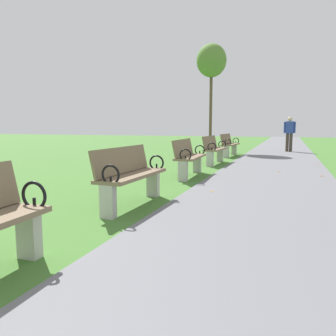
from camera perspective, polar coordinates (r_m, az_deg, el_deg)
name	(u,v)px	position (r m, az deg, el deg)	size (l,w,h in m)	color
paved_walkway	(280,151)	(16.82, 18.68, 2.73)	(2.80, 44.00, 0.02)	slate
park_bench_3	(130,174)	(5.10, -6.49, -1.10)	(0.51, 1.61, 0.90)	#7A664C
park_bench_4	(189,157)	(8.04, 3.56, 1.97)	(0.54, 1.62, 0.90)	#7A664C
park_bench_5	(214,149)	(10.83, 7.87, 3.28)	(0.49, 1.61, 0.90)	#7A664C
park_bench_6	(229,144)	(13.71, 10.45, 4.04)	(0.55, 1.62, 0.90)	#7A664C
tree_2	(211,62)	(16.79, 7.45, 17.61)	(1.42, 1.42, 5.10)	brown
pedestrian_walking	(289,132)	(16.62, 20.10, 5.79)	(0.53, 0.23, 1.62)	#3D3328
scattered_leaves	(187,192)	(6.13, 3.23, -4.15)	(5.17, 19.54, 0.02)	#93511E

